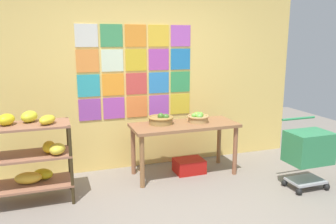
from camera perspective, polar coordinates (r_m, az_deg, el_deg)
The scene contains 7 objects.
back_wall_with_art at distance 4.84m, azimuth -3.98°, elevation 8.02°, with size 4.75×0.07×2.98m.
banana_shelf_unit at distance 4.12m, azimuth -21.61°, elevation -6.21°, with size 0.88×0.47×1.04m.
display_table at distance 4.60m, azimuth 2.74°, elevation -3.20°, with size 1.43×0.59×0.72m.
fruit_basket_right at distance 4.67m, azimuth 5.06°, elevation -0.95°, with size 0.30×0.30×0.14m.
fruit_basket_centre at distance 4.56m, azimuth -1.18°, elevation -1.25°, with size 0.34×0.34×0.15m.
produce_crate_under_table at distance 4.83m, azimuth 3.55°, elevation -8.98°, with size 0.40×0.31×0.19m, color #B51612.
shopping_cart at distance 4.53m, azimuth 22.44°, elevation -5.85°, with size 0.51×0.42×0.86m.
Camera 1 is at (-1.27, -2.76, 1.82)m, focal length 36.38 mm.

